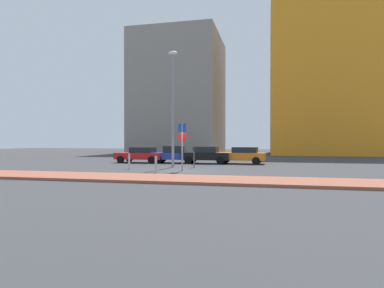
{
  "coord_description": "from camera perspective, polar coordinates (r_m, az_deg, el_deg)",
  "views": [
    {
      "loc": [
        5.57,
        -21.03,
        1.94
      ],
      "look_at": [
        -0.2,
        3.87,
        1.72
      ],
      "focal_mm": 30.94,
      "sensor_mm": 36.0,
      "label": 1
    }
  ],
  "objects": [
    {
      "name": "parked_car_blue",
      "position": [
        29.48,
        -2.93,
        -1.78
      ],
      "size": [
        4.09,
        2.25,
        1.51
      ],
      "color": "#1E389E",
      "rests_on": "ground"
    },
    {
      "name": "building_under_construction",
      "position": [
        58.93,
        -2.09,
        8.42
      ],
      "size": [
        14.14,
        15.5,
        20.14
      ],
      "primitive_type": "cube",
      "color": "gray",
      "rests_on": "ground"
    },
    {
      "name": "parked_car_red",
      "position": [
        30.12,
        -8.82,
        -1.82
      ],
      "size": [
        4.4,
        2.12,
        1.39
      ],
      "color": "red",
      "rests_on": "ground"
    },
    {
      "name": "parking_meter",
      "position": [
        24.09,
        0.35,
        -1.83
      ],
      "size": [
        0.18,
        0.14,
        1.49
      ],
      "color": "#4C4C51",
      "rests_on": "ground"
    },
    {
      "name": "building_colorful_midrise",
      "position": [
        54.33,
        21.68,
        10.6
      ],
      "size": [
        15.41,
        15.77,
        23.02
      ],
      "primitive_type": "cube",
      "color": "orange",
      "rests_on": "ground"
    },
    {
      "name": "parking_sign_post",
      "position": [
        21.43,
        -1.69,
        0.57
      ],
      "size": [
        0.6,
        0.12,
        3.12
      ],
      "color": "gray",
      "rests_on": "ground"
    },
    {
      "name": "traffic_bollard_near",
      "position": [
        23.03,
        -10.78,
        -2.99
      ],
      "size": [
        0.13,
        0.13,
        1.09
      ],
      "primitive_type": "cylinder",
      "color": "#B7B7BC",
      "rests_on": "ground"
    },
    {
      "name": "ground_plane",
      "position": [
        21.84,
        -1.78,
        -4.6
      ],
      "size": [
        120.0,
        120.0,
        0.0
      ],
      "primitive_type": "plane",
      "color": "#38383A"
    },
    {
      "name": "parked_car_orange",
      "position": [
        28.6,
        8.53,
        -1.89
      ],
      "size": [
        4.24,
        2.19,
        1.43
      ],
      "color": "orange",
      "rests_on": "ground"
    },
    {
      "name": "street_lamp",
      "position": [
        24.76,
        -3.32,
        7.49
      ],
      "size": [
        0.7,
        0.36,
        8.62
      ],
      "color": "gray",
      "rests_on": "ground"
    },
    {
      "name": "traffic_bollard_mid",
      "position": [
        20.34,
        -6.24,
        -3.54
      ],
      "size": [
        0.15,
        0.15,
        1.02
      ],
      "primitive_type": "cylinder",
      "color": "#B7B7BC",
      "rests_on": "ground"
    },
    {
      "name": "sidewalk_brick",
      "position": [
        16.8,
        -6.42,
        -5.9
      ],
      "size": [
        40.0,
        3.2,
        0.14
      ],
      "primitive_type": "cube",
      "color": "#93513D",
      "rests_on": "ground"
    },
    {
      "name": "parked_car_black",
      "position": [
        28.68,
        2.45,
        -1.87
      ],
      "size": [
        4.11,
        2.01,
        1.47
      ],
      "color": "black",
      "rests_on": "ground"
    }
  ]
}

